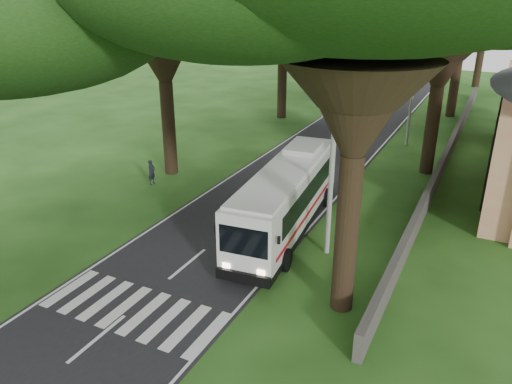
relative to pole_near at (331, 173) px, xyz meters
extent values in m
plane|color=#1E4213|center=(-5.50, -6.00, -4.18)|extent=(140.00, 140.00, 0.00)
cube|color=black|center=(-5.50, 19.00, -4.17)|extent=(8.00, 120.00, 0.04)
cube|color=silver|center=(-5.50, -8.00, -4.18)|extent=(8.00, 3.00, 0.01)
cube|color=#383533|center=(3.50, 18.00, -3.58)|extent=(0.35, 50.00, 1.20)
cylinder|color=gray|center=(0.00, 0.00, -0.18)|extent=(0.24, 0.24, 8.00)
cube|color=gray|center=(0.00, 0.00, 3.22)|extent=(1.60, 0.10, 0.10)
cube|color=gray|center=(0.00, 0.00, 2.62)|extent=(1.20, 0.10, 0.10)
cylinder|color=gray|center=(0.00, 20.00, -0.18)|extent=(0.24, 0.24, 8.00)
cube|color=gray|center=(0.00, 20.00, 3.22)|extent=(1.60, 0.10, 0.10)
cube|color=gray|center=(0.00, 20.00, 2.62)|extent=(1.20, 0.10, 0.10)
cylinder|color=gray|center=(0.00, 40.00, -0.18)|extent=(0.24, 0.24, 8.00)
cube|color=gray|center=(0.00, 40.00, 3.22)|extent=(1.60, 0.10, 0.10)
cube|color=gray|center=(0.00, 40.00, 2.62)|extent=(1.20, 0.10, 0.10)
cylinder|color=black|center=(-13.50, 6.00, -1.02)|extent=(0.90, 0.90, 6.33)
cone|color=black|center=(-13.50, 6.00, 4.05)|extent=(3.20, 3.20, 3.80)
cylinder|color=black|center=(-13.00, 24.00, -1.48)|extent=(0.90, 0.90, 5.41)
cone|color=black|center=(-13.00, 24.00, 3.13)|extent=(3.20, 3.20, 3.80)
cylinder|color=black|center=(-14.00, 42.00, -0.94)|extent=(0.90, 0.90, 6.48)
cone|color=black|center=(-14.00, 42.00, 4.20)|extent=(3.20, 3.20, 3.80)
cylinder|color=black|center=(2.00, -4.00, -0.93)|extent=(0.90, 0.90, 6.51)
cone|color=black|center=(2.00, -4.00, 4.23)|extent=(3.20, 3.20, 3.80)
cylinder|color=black|center=(2.50, 14.00, -1.19)|extent=(0.90, 0.90, 5.98)
cone|color=black|center=(2.50, 14.00, 3.70)|extent=(3.20, 3.20, 3.80)
cylinder|color=black|center=(2.00, 32.00, -1.37)|extent=(0.90, 0.90, 5.61)
cone|color=black|center=(2.00, 32.00, 3.33)|extent=(3.20, 3.20, 3.80)
cylinder|color=black|center=(3.00, 50.00, -0.96)|extent=(0.90, 0.90, 6.43)
cone|color=black|center=(3.00, 50.00, 4.15)|extent=(3.20, 3.20, 3.80)
cube|color=silver|center=(-2.80, 1.41, -2.25)|extent=(3.68, 12.20, 2.95)
cube|color=black|center=(-2.83, 1.71, -1.83)|extent=(3.52, 10.02, 1.10)
cube|color=black|center=(-2.80, 1.41, -3.68)|extent=(3.72, 12.25, 0.35)
cube|color=#B90C14|center=(-2.80, 1.41, -2.93)|extent=(3.61, 11.01, 0.18)
cube|color=silver|center=(-2.80, 1.41, -0.72)|extent=(3.42, 11.59, 0.18)
cylinder|color=black|center=(-3.65, -2.70, -3.63)|extent=(0.46, 1.13, 1.10)
cylinder|color=black|center=(-1.16, -2.46, -3.63)|extent=(0.46, 1.13, 1.10)
cylinder|color=black|center=(-4.42, 5.07, -3.63)|extent=(0.46, 1.13, 1.10)
cylinder|color=black|center=(-1.93, 5.32, -3.63)|extent=(0.46, 1.13, 1.10)
imported|color=#A1A1A5|center=(-8.50, 33.36, -3.50)|extent=(2.51, 4.09, 1.30)
imported|color=navy|center=(-8.05, 42.08, -3.47)|extent=(1.88, 4.24, 1.35)
imported|color=maroon|center=(-3.69, 54.40, -3.56)|extent=(2.13, 4.26, 1.19)
imported|color=black|center=(-13.34, 3.60, -3.36)|extent=(0.41, 0.61, 1.65)
camera|label=1|loc=(6.49, -20.84, 7.98)|focal=35.00mm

